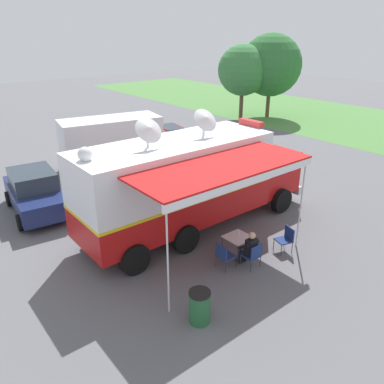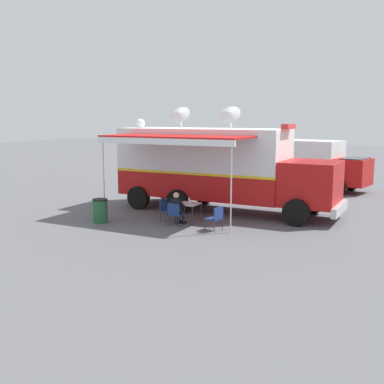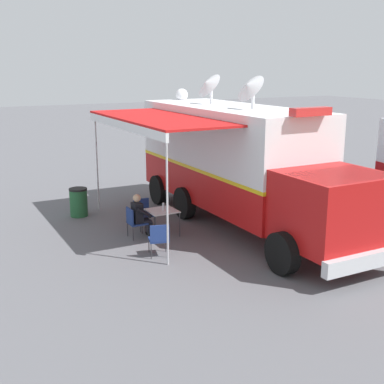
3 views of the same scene
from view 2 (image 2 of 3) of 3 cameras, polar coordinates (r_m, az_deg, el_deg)
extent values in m
plane|color=#5B5B60|center=(20.55, 1.32, -2.09)|extent=(100.00, 100.00, 0.00)
cube|color=silver|center=(22.41, 7.46, -1.22)|extent=(0.14, 4.80, 0.01)
cube|color=#B71414|center=(20.36, 1.34, 1.09)|extent=(2.53, 7.21, 1.10)
cube|color=white|center=(20.21, 1.35, 5.02)|extent=(2.53, 7.21, 1.70)
cube|color=yellow|center=(20.29, 1.34, 2.62)|extent=(2.55, 7.23, 0.10)
cube|color=#B71414|center=(18.75, 14.19, 1.03)|extent=(2.31, 2.11, 1.70)
cube|color=#28333D|center=(18.64, 14.85, 2.51)|extent=(2.16, 1.48, 0.70)
cube|color=silver|center=(18.67, 17.45, -1.95)|extent=(2.38, 0.21, 0.36)
cylinder|color=black|center=(20.15, 14.36, -1.16)|extent=(0.30, 1.00, 1.00)
cylinder|color=black|center=(17.76, 12.49, -2.46)|extent=(0.30, 1.00, 1.00)
cylinder|color=black|center=(21.80, 1.51, -0.10)|extent=(0.30, 1.00, 1.00)
cylinder|color=black|center=(19.62, -1.70, -1.15)|extent=(0.30, 1.00, 1.00)
cylinder|color=black|center=(22.73, -2.97, 0.27)|extent=(0.30, 1.00, 1.00)
cylinder|color=black|center=(20.65, -6.50, -0.68)|extent=(0.30, 1.00, 1.00)
cube|color=white|center=(20.17, 1.36, 7.57)|extent=(2.53, 7.21, 0.10)
cube|color=red|center=(18.82, 11.61, 7.79)|extent=(1.10, 0.28, 0.20)
cylinder|color=silver|center=(20.66, -1.35, 8.37)|extent=(0.10, 0.10, 0.45)
cone|color=silver|center=(20.53, -1.56, 9.49)|extent=(0.72, 0.90, 0.81)
cylinder|color=silver|center=(19.63, 4.70, 8.30)|extent=(0.10, 0.10, 0.45)
cone|color=silver|center=(19.50, 4.54, 9.49)|extent=(0.72, 0.90, 0.81)
sphere|color=white|center=(21.77, -6.29, 8.24)|extent=(0.44, 0.44, 0.44)
cube|color=red|center=(18.10, -1.96, 6.75)|extent=(2.22, 5.77, 0.06)
cube|color=white|center=(17.19, -3.71, 6.14)|extent=(0.10, 5.76, 0.24)
cylinder|color=silver|center=(16.15, 4.76, 0.64)|extent=(0.05, 0.05, 3.25)
cylinder|color=silver|center=(18.93, -10.65, 1.76)|extent=(0.05, 0.05, 3.25)
cube|color=silver|center=(17.91, -0.46, -1.44)|extent=(0.80, 0.80, 0.03)
cylinder|color=#333338|center=(18.13, 1.12, -2.49)|extent=(0.03, 0.03, 0.70)
cylinder|color=#333338|center=(17.49, 0.04, -2.92)|extent=(0.03, 0.03, 0.70)
cylinder|color=#333338|center=(18.47, -0.94, -2.27)|extent=(0.03, 0.03, 0.70)
cylinder|color=#333338|center=(17.83, -2.07, -2.69)|extent=(0.03, 0.03, 0.70)
cylinder|color=silver|center=(17.90, -0.34, -1.07)|extent=(0.07, 0.07, 0.20)
cylinder|color=white|center=(17.88, -0.34, -0.72)|extent=(0.04, 0.04, 0.02)
cube|color=navy|center=(17.42, -1.91, -2.74)|extent=(0.48, 0.48, 0.04)
cube|color=navy|center=(17.19, -2.27, -2.12)|extent=(0.04, 0.48, 0.44)
cylinder|color=#333338|center=(17.76, -2.17, -3.20)|extent=(0.02, 0.02, 0.42)
cylinder|color=#333338|center=(17.55, -0.92, -3.35)|extent=(0.02, 0.02, 0.42)
cylinder|color=#333338|center=(17.39, -2.90, -3.48)|extent=(0.02, 0.02, 0.42)
cylinder|color=#333338|center=(17.17, -1.63, -3.63)|extent=(0.02, 0.02, 0.42)
cube|color=navy|center=(18.12, -2.91, -2.28)|extent=(0.48, 0.48, 0.04)
cube|color=navy|center=(18.18, -3.52, -1.50)|extent=(0.48, 0.04, 0.44)
cylinder|color=#333338|center=(18.24, -1.96, -2.87)|extent=(0.02, 0.02, 0.42)
cylinder|color=#333338|center=(17.87, -2.66, -3.13)|extent=(0.02, 0.02, 0.42)
cylinder|color=#333338|center=(18.46, -3.15, -2.74)|extent=(0.02, 0.02, 0.42)
cylinder|color=#333338|center=(18.09, -3.86, -2.99)|extent=(0.02, 0.02, 0.42)
cube|color=navy|center=(16.69, 2.65, -3.27)|extent=(0.59, 0.59, 0.04)
cube|color=navy|center=(16.50, 3.23, -2.60)|extent=(0.47, 0.17, 0.44)
cylinder|color=#333338|center=(16.71, 1.58, -3.99)|extent=(0.02, 0.02, 0.42)
cylinder|color=#333338|center=(17.04, 2.56, -3.74)|extent=(0.02, 0.02, 0.42)
cylinder|color=#333338|center=(16.43, 2.73, -4.22)|extent=(0.02, 0.02, 0.42)
cylinder|color=#333338|center=(16.76, 3.70, -3.96)|extent=(0.02, 0.02, 0.42)
cube|color=black|center=(17.36, -1.91, -1.77)|extent=(0.24, 0.36, 0.56)
sphere|color=tan|center=(17.29, -1.92, -0.40)|extent=(0.22, 0.22, 0.22)
cylinder|color=black|center=(17.57, -2.38, -1.51)|extent=(0.43, 0.09, 0.34)
cylinder|color=black|center=(17.35, -1.06, -1.64)|extent=(0.43, 0.09, 0.34)
cylinder|color=black|center=(17.62, -1.90, -2.54)|extent=(0.38, 0.13, 0.13)
cylinder|color=black|center=(17.82, -1.61, -3.16)|extent=(0.11, 0.11, 0.42)
cube|color=black|center=(17.91, -1.52, -3.67)|extent=(0.24, 0.10, 0.07)
cylinder|color=black|center=(17.52, -1.33, -2.60)|extent=(0.38, 0.13, 0.13)
cylinder|color=black|center=(17.72, -1.05, -3.22)|extent=(0.11, 0.11, 0.42)
cube|color=black|center=(17.81, -0.96, -3.73)|extent=(0.24, 0.10, 0.07)
cylinder|color=#235B33|center=(18.27, -11.06, -2.33)|extent=(0.56, 0.56, 0.85)
cylinder|color=black|center=(18.18, -11.10, -0.93)|extent=(0.57, 0.57, 0.06)
cube|color=white|center=(27.30, 12.20, 3.89)|extent=(3.02, 5.50, 2.20)
cube|color=#B71414|center=(27.38, 12.14, 2.12)|extent=(3.04, 5.52, 0.50)
cube|color=#B71414|center=(26.06, 18.90, 2.30)|extent=(2.15, 1.92, 1.40)
cube|color=#28333D|center=(25.98, 19.16, 3.27)|extent=(1.85, 1.39, 0.60)
cylinder|color=black|center=(27.26, 18.76, 1.11)|extent=(0.41, 0.87, 0.84)
cylinder|color=black|center=(25.30, 17.18, 0.60)|extent=(0.41, 0.87, 0.84)
cylinder|color=black|center=(28.99, 10.48, 1.90)|extent=(0.41, 0.87, 0.84)
cylinder|color=black|center=(27.16, 8.43, 1.47)|extent=(0.41, 0.87, 0.84)
cube|color=navy|center=(26.40, -0.52, 1.96)|extent=(4.37, 2.24, 0.76)
cube|color=#28333D|center=(26.44, -0.34, 3.54)|extent=(2.26, 1.82, 0.68)
cylinder|color=black|center=(24.88, -0.48, 0.64)|extent=(0.66, 0.29, 0.64)
cylinder|color=black|center=(25.92, -3.78, 0.96)|extent=(0.66, 0.29, 0.64)
cylinder|color=black|center=(27.06, 2.61, 1.32)|extent=(0.66, 0.29, 0.64)
cylinder|color=black|center=(28.02, -0.55, 1.60)|extent=(0.66, 0.29, 0.64)
camera|label=1|loc=(18.35, -37.58, 16.62)|focal=35.67mm
camera|label=3|loc=(10.81, 51.85, 9.28)|focal=47.53mm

